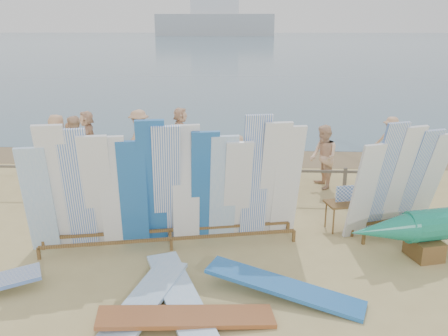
# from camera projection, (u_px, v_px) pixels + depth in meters

# --- Properties ---
(ground) EXTENTS (160.00, 160.00, 0.00)m
(ground) POSITION_uv_depth(u_px,v_px,m) (172.00, 250.00, 9.65)
(ground) COLOR tan
(ground) RESTS_ON ground
(ocean) EXTENTS (320.00, 240.00, 0.02)m
(ocean) POSITION_uv_depth(u_px,v_px,m) (245.00, 41.00, 131.92)
(ocean) COLOR #405E73
(ocean) RESTS_ON ground
(wet_sand_strip) EXTENTS (40.00, 2.60, 0.01)m
(wet_sand_strip) POSITION_uv_depth(u_px,v_px,m) (205.00, 156.00, 16.52)
(wet_sand_strip) COLOR olive
(wet_sand_strip) RESTS_ON ground
(distant_ship) EXTENTS (45.00, 8.00, 14.00)m
(distant_ship) POSITION_uv_depth(u_px,v_px,m) (215.00, 22.00, 180.66)
(distant_ship) COLOR #999EA3
(distant_ship) RESTS_ON ocean
(fence) EXTENTS (12.08, 0.08, 0.90)m
(fence) POSITION_uv_depth(u_px,v_px,m) (190.00, 176.00, 12.33)
(fence) COLOR #665D4D
(fence) RESTS_ON ground
(main_surfboard_rack) EXTENTS (5.51, 1.80, 2.75)m
(main_surfboard_rack) POSITION_uv_depth(u_px,v_px,m) (169.00, 189.00, 9.49)
(main_surfboard_rack) COLOR brown
(main_surfboard_rack) RESTS_ON ground
(side_surfboard_rack) EXTENTS (2.30, 1.47, 2.58)m
(side_surfboard_rack) POSITION_uv_depth(u_px,v_px,m) (399.00, 184.00, 10.05)
(side_surfboard_rack) COLOR brown
(side_surfboard_rack) RESTS_ON ground
(vendor_table) EXTENTS (0.89, 0.73, 1.03)m
(vendor_table) POSITION_uv_depth(u_px,v_px,m) (343.00, 215.00, 10.54)
(vendor_table) COLOR brown
(vendor_table) RESTS_ON ground
(flat_board_c) EXTENTS (2.75, 1.01, 0.25)m
(flat_board_c) POSITION_uv_depth(u_px,v_px,m) (187.00, 324.00, 7.26)
(flat_board_c) COLOR #9B562A
(flat_board_c) RESTS_ON ground
(flat_board_d) EXTENTS (2.72, 1.43, 0.37)m
(flat_board_d) POSITION_uv_depth(u_px,v_px,m) (283.00, 296.00, 8.00)
(flat_board_d) COLOR #2364B0
(flat_board_d) RESTS_ON ground
(flat_board_a) EXTENTS (1.58, 2.70, 0.26)m
(flat_board_a) POSITION_uv_depth(u_px,v_px,m) (181.00, 303.00, 7.81)
(flat_board_a) COLOR #8EB8E4
(flat_board_a) RESTS_ON ground
(flat_board_b) EXTENTS (1.24, 2.75, 0.27)m
(flat_board_b) POSITION_uv_depth(u_px,v_px,m) (139.00, 315.00, 7.49)
(flat_board_b) COLOR #8EB8E4
(flat_board_b) RESTS_ON ground
(beach_chair_left) EXTENTS (0.71, 0.73, 0.96)m
(beach_chair_left) POSITION_uv_depth(u_px,v_px,m) (192.00, 178.00, 13.25)
(beach_chair_left) COLOR red
(beach_chair_left) RESTS_ON ground
(beach_chair_right) EXTENTS (0.75, 0.75, 0.85)m
(beach_chair_right) POSITION_uv_depth(u_px,v_px,m) (246.00, 183.00, 12.96)
(beach_chair_right) COLOR red
(beach_chair_right) RESTS_ON ground
(stroller) EXTENTS (0.61, 0.86, 1.15)m
(stroller) POSITION_uv_depth(u_px,v_px,m) (246.00, 172.00, 13.14)
(stroller) COLOR red
(stroller) RESTS_ON ground
(beachgoer_6) EXTENTS (0.83, 0.49, 1.59)m
(beachgoer_6) POSITION_uv_depth(u_px,v_px,m) (237.00, 164.00, 12.79)
(beachgoer_6) COLOR tan
(beachgoer_6) RESTS_ON ground
(beachgoer_11) EXTENTS (0.76, 1.60, 1.66)m
(beachgoer_11) POSITION_uv_depth(u_px,v_px,m) (88.00, 135.00, 15.90)
(beachgoer_11) COLOR beige
(beachgoer_11) RESTS_ON ground
(beachgoer_5) EXTENTS (0.94, 1.64, 1.68)m
(beachgoer_5) POSITION_uv_depth(u_px,v_px,m) (181.00, 131.00, 16.41)
(beachgoer_5) COLOR beige
(beachgoer_5) RESTS_ON ground
(beachgoer_4) EXTENTS (0.97, 0.51, 1.59)m
(beachgoer_4) POSITION_uv_depth(u_px,v_px,m) (193.00, 150.00, 14.17)
(beachgoer_4) COLOR #8C6042
(beachgoer_4) RESTS_ON ground
(beachgoer_9) EXTENTS (1.03, 0.50, 1.53)m
(beachgoer_9) POSITION_uv_depth(u_px,v_px,m) (390.00, 140.00, 15.55)
(beachgoer_9) COLOR tan
(beachgoer_9) RESTS_ON ground
(beachgoer_3) EXTENTS (0.93, 1.23, 1.77)m
(beachgoer_3) POSITION_uv_depth(u_px,v_px,m) (139.00, 137.00, 15.48)
(beachgoer_3) COLOR tan
(beachgoer_3) RESTS_ON ground
(beachgoer_0) EXTENTS (0.62, 0.95, 1.79)m
(beachgoer_0) POSITION_uv_depth(u_px,v_px,m) (58.00, 143.00, 14.54)
(beachgoer_0) COLOR tan
(beachgoer_0) RESTS_ON ground
(beachgoer_2) EXTENTS (0.69, 0.97, 1.82)m
(beachgoer_2) POSITION_uv_depth(u_px,v_px,m) (74.00, 146.00, 14.16)
(beachgoer_2) COLOR beige
(beachgoer_2) RESTS_ON ground
(beachgoer_8) EXTENTS (0.58, 0.93, 1.78)m
(beachgoer_8) POSITION_uv_depth(u_px,v_px,m) (323.00, 157.00, 13.08)
(beachgoer_8) COLOR beige
(beachgoer_8) RESTS_ON ground
(beachgoer_1) EXTENTS (0.59, 0.34, 1.59)m
(beachgoer_1) POSITION_uv_depth(u_px,v_px,m) (71.00, 147.00, 14.47)
(beachgoer_1) COLOR #8C6042
(beachgoer_1) RESTS_ON ground
(beachgoer_10) EXTENTS (0.52, 0.98, 1.61)m
(beachgoer_10) POSITION_uv_depth(u_px,v_px,m) (398.00, 153.00, 13.77)
(beachgoer_10) COLOR #8C6042
(beachgoer_10) RESTS_ON ground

